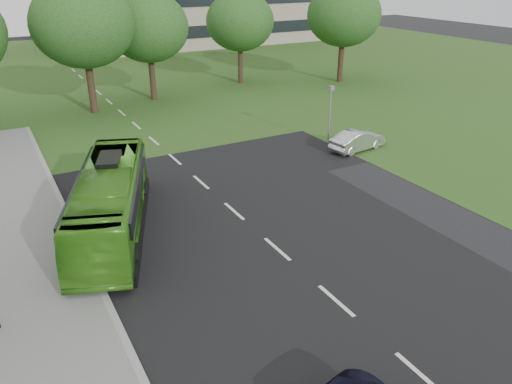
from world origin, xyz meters
The scene contains 9 objects.
ground centered at (0.00, 0.00, 0.00)m, with size 160.00×160.00×0.00m, color black.
street_surfaces centered at (-0.38, 22.75, 0.03)m, with size 120.00×120.00×0.15m.
tree_park_b centered at (-1.85, 27.15, 6.76)m, with size 7.65×7.65×10.03m.
tree_park_c centered at (3.70, 28.96, 6.06)m, with size 6.73×6.73×8.93m.
tree_park_d centered at (13.48, 31.30, 5.83)m, with size 6.51×6.51×8.61m.
tree_park_e centered at (22.47, 26.93, 6.42)m, with size 7.09×7.09×9.45m.
bus centered at (-5.50, 6.96, 1.45)m, with size 2.43×10.39×2.89m, color #449320.
sedan centered at (10.80, 10.00, 0.64)m, with size 1.35×3.88×1.28m, color silver.
camera_pole centered at (10.00, 12.00, 2.45)m, with size 0.40×0.38×3.80m.
Camera 1 is at (-9.45, -13.21, 10.81)m, focal length 35.00 mm.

